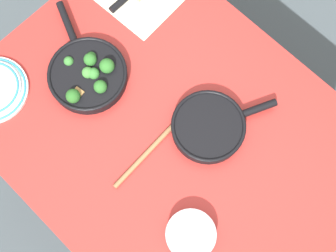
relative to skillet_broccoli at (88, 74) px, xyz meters
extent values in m
plane|color=#424C51|center=(-0.30, -0.06, -0.75)|extent=(14.00, 14.00, 0.00)
cube|color=#B72D28|center=(-0.30, -0.06, -0.04)|extent=(1.21, 0.92, 0.03)
cylinder|color=#BCBCC1|center=(0.24, -0.46, -0.40)|extent=(0.05, 0.05, 0.69)
cylinder|color=black|center=(0.00, 0.00, -0.01)|extent=(0.25, 0.25, 0.04)
torus|color=black|center=(0.00, 0.00, 0.01)|extent=(0.25, 0.25, 0.01)
cylinder|color=black|center=(0.18, -0.08, 0.00)|extent=(0.15, 0.08, 0.02)
cylinder|color=#2C6823|center=(-0.02, -0.01, -0.01)|extent=(0.01, 0.01, 0.02)
sphere|color=#387A33|center=(-0.02, -0.01, 0.02)|extent=(0.04, 0.04, 0.04)
cylinder|color=#245B1C|center=(-0.03, -0.05, 0.00)|extent=(0.02, 0.02, 0.03)
sphere|color=#2D6B28|center=(-0.03, -0.05, 0.03)|extent=(0.05, 0.05, 0.05)
cylinder|color=#357027|center=(0.00, 0.00, -0.01)|extent=(0.01, 0.01, 0.02)
sphere|color=#428438|center=(0.00, 0.00, 0.02)|extent=(0.04, 0.04, 0.04)
cylinder|color=#205218|center=(-0.03, 0.08, 0.00)|extent=(0.02, 0.02, 0.02)
sphere|color=#286023|center=(-0.03, 0.08, 0.02)|extent=(0.05, 0.05, 0.05)
cylinder|color=#245B1C|center=(-0.07, 0.00, -0.01)|extent=(0.01, 0.01, 0.02)
sphere|color=#2D6B28|center=(-0.07, 0.00, 0.02)|extent=(0.04, 0.04, 0.04)
cylinder|color=#245B1C|center=(0.03, -0.05, -0.01)|extent=(0.01, 0.01, 0.02)
sphere|color=#2D6B28|center=(0.03, -0.05, 0.01)|extent=(0.03, 0.03, 0.03)
cylinder|color=#245B1C|center=(0.02, -0.04, -0.01)|extent=(0.01, 0.01, 0.02)
sphere|color=#2D6B28|center=(0.02, -0.04, 0.02)|extent=(0.04, 0.04, 0.04)
cylinder|color=#2C6823|center=(0.07, 0.01, -0.01)|extent=(0.01, 0.01, 0.02)
sphere|color=#387A33|center=(0.07, 0.01, 0.01)|extent=(0.03, 0.03, 0.03)
cube|color=#AD7F4C|center=(0.00, 0.00, 0.00)|extent=(0.03, 0.04, 0.03)
cube|color=#9E703D|center=(-0.06, -0.02, -0.01)|extent=(0.04, 0.04, 0.02)
cube|color=#9E703D|center=(-0.03, 0.07, 0.00)|extent=(0.04, 0.04, 0.03)
cylinder|color=black|center=(-0.39, -0.14, -0.01)|extent=(0.22, 0.22, 0.04)
torus|color=black|center=(-0.39, -0.14, 0.01)|extent=(0.23, 0.23, 0.01)
cylinder|color=black|center=(-0.46, -0.29, 0.00)|extent=(0.07, 0.11, 0.02)
cylinder|color=#EAD170|center=(-0.39, -0.14, -0.01)|extent=(0.18, 0.18, 0.02)
cylinder|color=#996B42|center=(-0.31, 0.03, -0.02)|extent=(0.03, 0.31, 0.02)
ellipsoid|color=#996B42|center=(-0.30, -0.14, -0.02)|extent=(0.04, 0.07, 0.02)
cylinder|color=black|center=(0.12, -0.26, -0.02)|extent=(0.02, 0.09, 0.02)
cylinder|color=#B7B7BC|center=(-0.57, 0.13, 0.00)|extent=(0.15, 0.15, 0.05)
camera|label=1|loc=(-0.59, 0.24, 1.37)|focal=50.00mm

